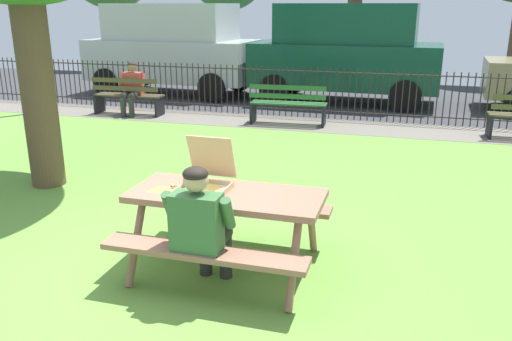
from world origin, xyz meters
name	(u,v)px	position (x,y,z in m)	size (l,w,h in m)	color
ground	(220,208)	(0.00, 1.73, -0.01)	(28.00, 11.46, 0.02)	#67983C
cobblestone_walkway	(301,124)	(0.00, 6.76, 0.00)	(28.00, 1.40, 0.01)	slate
street_asphalt	(328,96)	(0.00, 10.51, -0.01)	(28.00, 6.09, 0.01)	#38383D
picnic_table_foreground	(227,210)	(0.61, 0.26, 0.60)	(1.80, 1.48, 0.79)	#936650
pizza_box_open	(205,180)	(0.40, 0.28, 0.87)	(0.46, 0.55, 0.49)	tan
pizza_slice_on_table	(165,189)	(0.03, 0.18, 0.78)	(0.29, 0.28, 0.02)	#E9C148
adult_at_table	(201,224)	(0.56, -0.24, 0.66)	(0.61, 0.59, 1.19)	#282828
iron_fence_streetside	(308,92)	(0.00, 7.46, 0.57)	(21.08, 0.03, 1.12)	#2D2823
park_bench_left	(128,97)	(-4.01, 6.62, 0.42)	(1.61, 0.52, 0.85)	brown
park_bench_center	(288,105)	(-0.25, 6.62, 0.42)	(1.62, 0.54, 0.85)	#2A612D
person_on_park_bench	(132,86)	(-3.91, 6.64, 0.66)	(0.63, 0.62, 1.19)	#2E2E2E
lamp_post_walkway	(17,6)	(-6.28, 6.08, 2.40)	(0.28, 0.28, 3.91)	#2D382D
parked_car_far_left	(172,47)	(-4.28, 9.68, 1.31)	(4.79, 2.26, 2.46)	#B5BCBB
parked_car_left	(346,51)	(0.53, 9.68, 1.31)	(4.78, 2.24, 2.46)	#104631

